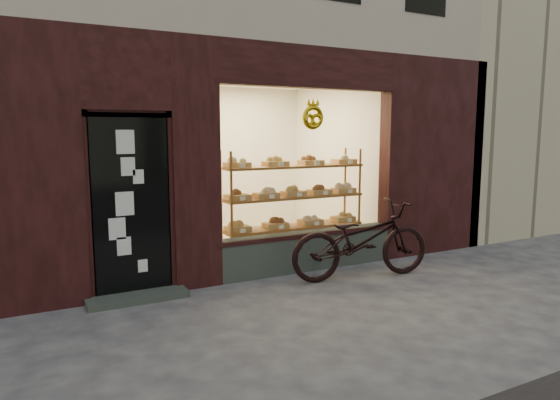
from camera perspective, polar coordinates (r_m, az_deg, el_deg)
ground at (r=5.34m, az=11.09°, el=-13.83°), size 90.00×90.00×0.00m
neighbor_right at (r=16.02m, az=26.60°, el=16.13°), size 12.00×7.00×9.00m
display_shelf at (r=7.42m, az=1.53°, el=-0.65°), size 2.20×0.45×1.70m
bicycle at (r=6.78m, az=9.28°, el=-4.53°), size 2.07×1.00×1.04m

